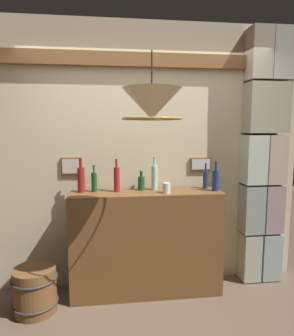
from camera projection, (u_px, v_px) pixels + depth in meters
name	position (u px, v px, depth m)	size (l,w,h in m)	color
panelled_rear_partition	(143.00, 152.00, 3.20)	(3.46, 0.15, 2.80)	beige
stone_pillar	(262.00, 157.00, 3.25)	(0.46, 0.29, 2.72)	#A2AC97
bar_shelf_unit	(146.00, 243.00, 3.06)	(1.53, 0.38, 1.07)	brown
liquor_bottle_tequila	(205.00, 179.00, 3.16)	(0.05, 0.05, 0.27)	navy
liquor_bottle_rum	(215.00, 180.00, 3.04)	(0.07, 0.07, 0.31)	navy
liquor_bottle_whiskey	(117.00, 179.00, 2.99)	(0.06, 0.06, 0.33)	maroon
liquor_bottle_sherry	(94.00, 182.00, 2.99)	(0.06, 0.06, 0.27)	#174E21
liquor_bottle_bourbon	(141.00, 183.00, 3.07)	(0.07, 0.07, 0.21)	#184A21
liquor_bottle_gin	(81.00, 179.00, 2.97)	(0.07, 0.07, 0.34)	maroon
liquor_bottle_rye	(154.00, 177.00, 3.08)	(0.07, 0.07, 0.34)	#ABCAC4
glass_tumbler_rocks	(166.00, 188.00, 2.94)	(0.08, 0.08, 0.10)	silver
pendant_lamp	(152.00, 105.00, 2.23)	(0.45, 0.45, 0.50)	beige
wooden_barrel	(35.00, 290.00, 2.77)	(0.42, 0.42, 0.42)	brown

